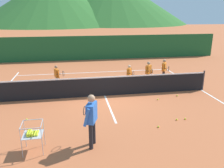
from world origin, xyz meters
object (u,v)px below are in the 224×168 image
object	(u,v)px
tennis_ball_3	(185,119)
tennis_ball_8	(177,119)
tennis_ball_5	(27,119)
tennis_ball_9	(158,99)
student_0	(57,75)
instructor	(91,116)
tennis_ball_6	(86,111)
student_2	(149,71)
student_1	(129,74)
student_3	(164,68)
tennis_net	(105,86)
tennis_ball_0	(158,127)
ball_cart	(32,133)
tennis_ball_4	(177,96)

from	to	relation	value
tennis_ball_3	tennis_ball_8	xyz separation A→B (m)	(-0.35, -0.00, 0.00)
tennis_ball_5	tennis_ball_9	world-z (taller)	same
tennis_ball_3	tennis_ball_9	xyz separation A→B (m)	(-0.30, 2.14, 0.00)
student_0	tennis_ball_5	world-z (taller)	student_0
instructor	tennis_ball_6	xyz separation A→B (m)	(-0.02, 2.56, -0.97)
tennis_ball_9	student_2	bearing A→B (deg)	83.29
student_1	tennis_ball_3	xyz separation A→B (m)	(1.12, -4.43, -0.69)
instructor	student_0	world-z (taller)	instructor
student_3	tennis_ball_5	xyz separation A→B (m)	(-7.07, -3.91, -0.77)
tennis_net	student_3	xyz separation A→B (m)	(3.75, 1.77, 0.31)
tennis_ball_0	tennis_ball_9	size ratio (longest dim) A/B	1.00
ball_cart	tennis_ball_3	world-z (taller)	ball_cart
tennis_ball_0	tennis_ball_6	world-z (taller)	same
tennis_ball_3	tennis_ball_6	xyz separation A→B (m)	(-3.70, 1.37, 0.00)
instructor	student_2	distance (m)	6.72
tennis_ball_5	student_2	bearing A→B (deg)	30.04
student_1	student_2	world-z (taller)	student_2
tennis_net	tennis_ball_4	distance (m)	3.58
tennis_net	student_1	world-z (taller)	student_1
instructor	tennis_ball_4	world-z (taller)	instructor
tennis_ball_3	student_0	bearing A→B (deg)	136.37
student_2	tennis_ball_9	xyz separation A→B (m)	(-0.27, -2.30, -0.77)
tennis_ball_0	tennis_ball_3	xyz separation A→B (m)	(1.25, 0.43, 0.00)
student_3	tennis_ball_4	xyz separation A→B (m)	(-0.27, -2.45, -0.77)
instructor	student_1	xyz separation A→B (m)	(2.56, 5.63, -0.29)
tennis_ball_0	tennis_ball_5	xyz separation A→B (m)	(-4.75, 1.42, 0.00)
tennis_net	student_0	distance (m)	2.87
tennis_ball_3	tennis_ball_9	world-z (taller)	same
tennis_ball_6	tennis_ball_9	xyz separation A→B (m)	(3.40, 0.77, 0.00)
student_3	tennis_ball_4	world-z (taller)	student_3
tennis_ball_8	tennis_ball_9	xyz separation A→B (m)	(0.05, 2.14, 0.00)
student_1	tennis_ball_8	xyz separation A→B (m)	(0.77, -4.44, -0.69)
student_2	tennis_ball_8	size ratio (longest dim) A/B	19.74
tennis_ball_4	tennis_ball_5	distance (m)	6.96
instructor	ball_cart	size ratio (longest dim) A/B	1.87
ball_cart	tennis_ball_8	distance (m)	5.24
student_3	student_2	bearing A→B (deg)	-157.34
student_3	tennis_ball_9	world-z (taller)	student_3
student_1	student_2	xyz separation A→B (m)	(1.10, 0.01, 0.09)
tennis_ball_9	tennis_ball_4	bearing A→B (deg)	15.56
ball_cart	tennis_ball_9	bearing A→B (deg)	32.97
ball_cart	tennis_ball_3	size ratio (longest dim) A/B	13.22
student_2	tennis_ball_0	bearing A→B (deg)	-104.04
tennis_net	tennis_ball_6	xyz separation A→B (m)	(-1.03, -1.76, -0.47)
tennis_net	student_3	size ratio (longest dim) A/B	7.83
student_0	tennis_ball_3	world-z (taller)	student_0
ball_cart	tennis_ball_4	world-z (taller)	ball_cart
instructor	tennis_ball_3	bearing A→B (deg)	17.92
student_1	tennis_ball_9	world-z (taller)	student_1
student_2	tennis_ball_5	bearing A→B (deg)	-149.96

